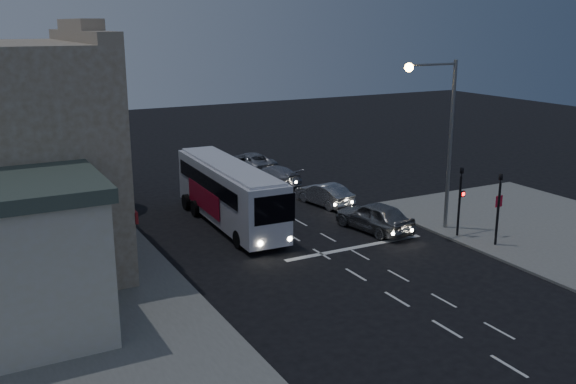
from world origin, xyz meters
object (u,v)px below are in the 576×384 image
car_sedan_b (272,175)px  streetlight (442,126)px  traffic_signal_main (460,193)px  street_tree (88,136)px  car_sedan_a (324,194)px  traffic_signal_side (499,201)px  regulatory_sign (498,209)px  car_suv (374,216)px  car_sedan_c (249,162)px  tour_bus (229,192)px

car_sedan_b → streetlight: bearing=84.1°
traffic_signal_main → street_tree: 21.38m
streetlight → car_sedan_a: bearing=110.4°
traffic_signal_side → regulatory_sign: size_ratio=1.86×
car_sedan_b → streetlight: (3.26, -13.38, 5.06)m
car_suv → car_sedan_c: (0.12, 16.52, -0.11)m
car_sedan_a → streetlight: (2.69, -7.25, 5.04)m
car_sedan_c → traffic_signal_main: bearing=90.6°
car_sedan_c → traffic_signal_main: (3.09, -19.54, 1.72)m
streetlight → street_tree: streetlight is taller
traffic_signal_main → traffic_signal_side: 2.10m
car_sedan_b → traffic_signal_side: 17.39m
car_sedan_a → car_sedan_b: car_sedan_a is taller
car_sedan_a → tour_bus: bearing=-2.0°
car_suv → car_sedan_a: car_suv is taller
regulatory_sign → street_tree: (-17.51, 15.26, 2.90)m
streetlight → street_tree: (-15.55, 12.82, -1.23)m
regulatory_sign → street_tree: size_ratio=0.35×
car_sedan_a → traffic_signal_side: 11.39m
traffic_signal_main → regulatory_sign: 2.14m
car_sedan_a → car_sedan_b: bearing=-93.9°
traffic_signal_side → regulatory_sign: 1.61m
car_suv → traffic_signal_side: bearing=119.3°
traffic_signal_main → car_suv: bearing=136.7°
tour_bus → car_sedan_c: tour_bus is taller
regulatory_sign → streetlight: streetlight is taller
car_sedan_b → traffic_signal_main: (3.52, -14.81, 1.75)m
car_sedan_b → street_tree: size_ratio=0.75×
car_sedan_a → car_sedan_b: size_ratio=0.91×
streetlight → street_tree: bearing=140.5°
car_suv → street_tree: size_ratio=0.77×
car_sedan_c → streetlight: size_ratio=0.56×
traffic_signal_side → street_tree: street_tree is taller
traffic_signal_side → streetlight: size_ratio=0.46×
car_sedan_c → regulatory_sign: bearing=94.7°
tour_bus → regulatory_sign: tour_bus is taller
traffic_signal_side → car_sedan_c: bearing=100.0°
car_sedan_a → streetlight: 9.23m
street_tree → car_sedan_a: bearing=-23.4°
car_sedan_a → streetlight: bearing=101.2°
car_sedan_c → street_tree: size_ratio=0.82×
car_sedan_a → traffic_signal_side: bearing=99.7°
tour_bus → traffic_signal_main: (9.64, -7.83, 0.55)m
traffic_signal_side → street_tree: 23.24m
car_suv → car_sedan_b: size_ratio=1.03×
tour_bus → car_sedan_c: bearing=62.8°
car_suv → traffic_signal_main: traffic_signal_main is taller
car_sedan_a → car_sedan_c: size_ratio=0.83×
regulatory_sign → car_sedan_a: bearing=115.6°
traffic_signal_side → street_tree: size_ratio=0.66×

